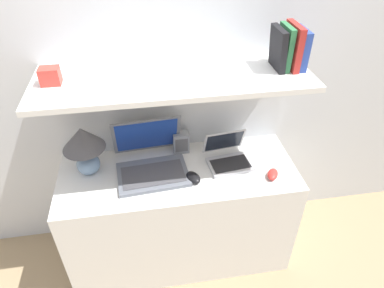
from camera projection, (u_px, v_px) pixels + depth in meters
ground_plane at (186, 284)px, 2.16m from camera, size 12.00×12.00×0.00m
wall_back at (169, 69)px, 1.89m from camera, size 6.00×0.05×2.40m
desk at (180, 215)px, 2.14m from camera, size 1.34×0.52×0.72m
back_riser at (173, 154)px, 2.20m from camera, size 1.34×0.04×1.25m
shelf at (174, 78)px, 1.65m from camera, size 1.34×0.46×0.03m
table_lamp at (84, 144)px, 1.81m from camera, size 0.23×0.23×0.30m
laptop_large at (151, 161)px, 1.91m from camera, size 0.41×0.40×0.28m
laptop_small at (228, 157)px, 1.97m from camera, size 0.27×0.26×0.17m
computer_mouse at (193, 177)px, 1.86m from camera, size 0.10×0.12×0.04m
second_mouse at (273, 174)px, 1.88m from camera, size 0.10×0.11×0.04m
router_box at (181, 142)px, 2.04m from camera, size 0.09×0.07×0.13m
book_blue at (300, 48)px, 1.66m from camera, size 0.04×0.16×0.19m
book_red at (293, 46)px, 1.65m from camera, size 0.03×0.17×0.21m
book_green at (285, 47)px, 1.65m from camera, size 0.03×0.14×0.21m
book_black at (278, 49)px, 1.65m from camera, size 0.04×0.16×0.20m
shelf_gadget at (50, 76)px, 1.55m from camera, size 0.09×0.07×0.08m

